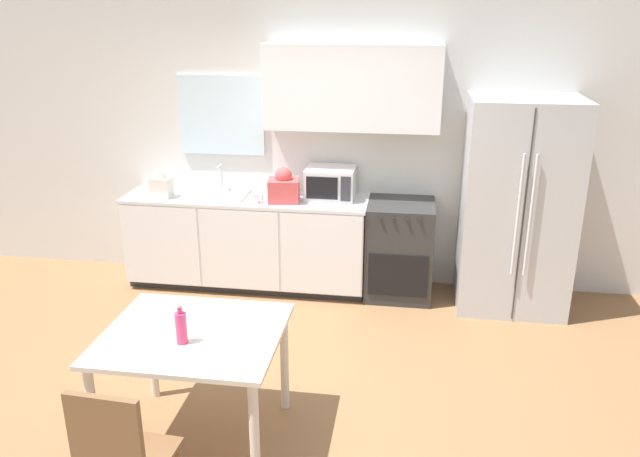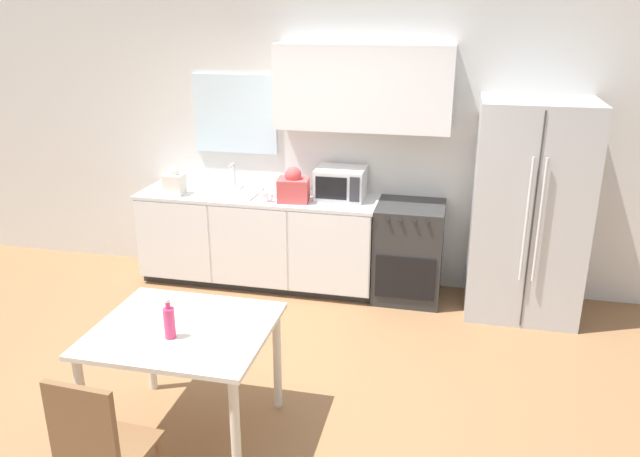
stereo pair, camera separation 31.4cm
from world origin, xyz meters
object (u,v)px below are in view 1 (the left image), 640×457
object	(u,v)px
drink_bottle	(181,327)
coffee_mug	(255,198)
refrigerator	(517,206)
dining_chair_near	(119,456)
dining_table	(194,348)
microwave	(331,183)
oven_range	(399,249)

from	to	relation	value
drink_bottle	coffee_mug	bearing A→B (deg)	93.47
drink_bottle	refrigerator	bearing A→B (deg)	47.64
dining_chair_near	drink_bottle	size ratio (longest dim) A/B	3.75
dining_table	microwave	bearing A→B (deg)	78.27
microwave	dining_table	xyz separation A→B (m)	(-0.50, -2.40, -0.39)
coffee_mug	drink_bottle	size ratio (longest dim) A/B	0.49
refrigerator	dining_chair_near	xyz separation A→B (m)	(-2.25, -3.10, -0.40)
oven_range	drink_bottle	bearing A→B (deg)	-115.67
microwave	coffee_mug	xyz separation A→B (m)	(-0.65, -0.27, -0.10)
coffee_mug	dining_table	xyz separation A→B (m)	(0.15, -2.14, -0.29)
refrigerator	drink_bottle	world-z (taller)	refrigerator
oven_range	dining_table	bearing A→B (deg)	-116.55
coffee_mug	drink_bottle	world-z (taller)	drink_bottle
refrigerator	microwave	size ratio (longest dim) A/B	4.19
refrigerator	oven_range	bearing A→B (deg)	176.51
oven_range	coffee_mug	xyz separation A→B (m)	(-1.31, -0.18, 0.49)
oven_range	refrigerator	xyz separation A→B (m)	(1.00, -0.06, 0.49)
oven_range	dining_table	world-z (taller)	oven_range
oven_range	microwave	size ratio (longest dim) A/B	2.01
dining_table	drink_bottle	bearing A→B (deg)	-97.44
coffee_mug	dining_table	bearing A→B (deg)	-85.88
dining_table	dining_chair_near	size ratio (longest dim) A/B	1.13
coffee_mug	oven_range	bearing A→B (deg)	7.92
microwave	dining_table	distance (m)	2.48
dining_chair_near	coffee_mug	bearing A→B (deg)	94.59
drink_bottle	oven_range	bearing A→B (deg)	64.33
oven_range	coffee_mug	world-z (taller)	coffee_mug
oven_range	microwave	distance (m)	0.89
oven_range	dining_table	size ratio (longest dim) A/B	0.86
dining_table	refrigerator	bearing A→B (deg)	46.30
refrigerator	dining_chair_near	world-z (taller)	refrigerator
microwave	drink_bottle	xyz separation A→B (m)	(-0.52, -2.53, -0.18)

